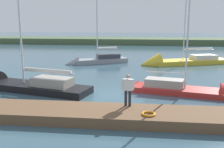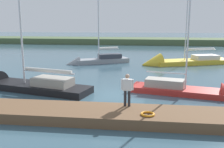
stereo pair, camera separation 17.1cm
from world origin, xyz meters
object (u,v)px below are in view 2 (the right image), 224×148
at_px(life_ring_buoy, 148,114).
at_px(sailboat_behind_pier, 21,86).
at_px(sailboat_near_dock, 196,93).
at_px(sailboat_mid_channel, 177,63).
at_px(sailboat_far_right, 96,62).
at_px(person_on_dock, 127,88).

height_order(life_ring_buoy, sailboat_behind_pier, sailboat_behind_pier).
xyz_separation_m(sailboat_near_dock, sailboat_mid_channel, (-0.29, -12.53, 0.08)).
distance_m(sailboat_far_right, person_on_dock, 17.27).
bearing_deg(sailboat_far_right, sailboat_near_dock, 98.99).
relative_size(sailboat_mid_channel, person_on_dock, 7.11).
bearing_deg(sailboat_far_right, sailboat_behind_pier, 47.85).
relative_size(sailboat_behind_pier, sailboat_mid_channel, 0.97).
height_order(sailboat_far_right, person_on_dock, sailboat_far_right).
bearing_deg(sailboat_behind_pier, sailboat_far_right, -90.07).
relative_size(sailboat_far_right, sailboat_mid_channel, 0.81).
xyz_separation_m(sailboat_near_dock, person_on_dock, (4.25, 4.36, 1.36)).
height_order(life_ring_buoy, person_on_dock, person_on_dock).
bearing_deg(person_on_dock, sailboat_far_right, -161.37).
bearing_deg(sailboat_far_right, sailboat_mid_channel, 154.65).
relative_size(life_ring_buoy, sailboat_behind_pier, 0.06).
bearing_deg(sailboat_behind_pier, sailboat_near_dock, -165.85).
distance_m(life_ring_buoy, sailboat_near_dock, 6.42).
bearing_deg(sailboat_near_dock, sailboat_behind_pier, -167.45).
height_order(sailboat_near_dock, sailboat_far_right, sailboat_far_right).
bearing_deg(person_on_dock, life_ring_buoy, 43.68).
xyz_separation_m(life_ring_buoy, person_on_dock, (1.03, -1.18, 0.91)).
distance_m(life_ring_buoy, sailboat_behind_pier, 10.60).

